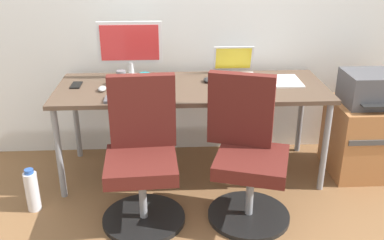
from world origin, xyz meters
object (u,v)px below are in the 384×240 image
at_px(water_bottle_on_floor, 32,191).
at_px(open_laptop, 234,69).
at_px(office_chair_right, 247,156).
at_px(printer, 370,89).
at_px(coffee_mug, 145,79).
at_px(desktop_monitor, 130,46).
at_px(side_cabinet, 362,138).
at_px(office_chair_left, 142,159).

xyz_separation_m(water_bottle_on_floor, open_laptop, (1.44, 0.68, 0.62)).
distance_m(office_chair_right, water_bottle_on_floor, 1.45).
bearing_deg(printer, office_chair_right, -152.29).
height_order(water_bottle_on_floor, coffee_mug, coffee_mug).
distance_m(desktop_monitor, coffee_mug, 0.29).
relative_size(water_bottle_on_floor, open_laptop, 1.00).
xyz_separation_m(office_chair_right, desktop_monitor, (-0.78, 0.78, 0.54)).
relative_size(side_cabinet, desktop_monitor, 1.18).
xyz_separation_m(office_chair_right, side_cabinet, (0.99, 0.52, -0.14)).
height_order(desktop_monitor, coffee_mug, desktop_monitor).
xyz_separation_m(side_cabinet, desktop_monitor, (-1.76, 0.27, 0.68)).
height_order(office_chair_left, coffee_mug, office_chair_left).
bearing_deg(water_bottle_on_floor, side_cabinet, 9.74).
relative_size(office_chair_left, printer, 2.35).
relative_size(printer, coffee_mug, 4.35).
xyz_separation_m(office_chair_left, office_chair_right, (0.67, -0.00, 0.00)).
bearing_deg(open_laptop, printer, -15.63).
height_order(side_cabinet, desktop_monitor, desktop_monitor).
distance_m(water_bottle_on_floor, desktop_monitor, 1.24).
relative_size(printer, desktop_monitor, 0.83).
xyz_separation_m(water_bottle_on_floor, desktop_monitor, (0.65, 0.68, 0.81)).
bearing_deg(open_laptop, coffee_mug, -164.73).
height_order(office_chair_right, water_bottle_on_floor, office_chair_right).
height_order(office_chair_left, side_cabinet, office_chair_left).
bearing_deg(office_chair_right, office_chair_left, 179.76).
distance_m(office_chair_left, office_chair_right, 0.67).
xyz_separation_m(printer, open_laptop, (-0.97, 0.27, 0.08)).
height_order(printer, desktop_monitor, desktop_monitor).
bearing_deg(office_chair_right, side_cabinet, 27.75).
bearing_deg(coffee_mug, office_chair_left, -90.25).
distance_m(desktop_monitor, open_laptop, 0.82).
bearing_deg(printer, coffee_mug, 177.08).
bearing_deg(side_cabinet, water_bottle_on_floor, -170.26).
xyz_separation_m(office_chair_left, printer, (1.66, 0.52, 0.26)).
distance_m(office_chair_left, water_bottle_on_floor, 0.81).
relative_size(open_laptop, coffee_mug, 3.37).
distance_m(side_cabinet, open_laptop, 1.12).
relative_size(water_bottle_on_floor, desktop_monitor, 0.65).
bearing_deg(coffee_mug, printer, -2.92).
distance_m(water_bottle_on_floor, open_laptop, 1.71).
distance_m(water_bottle_on_floor, coffee_mug, 1.09).
height_order(office_chair_left, office_chair_right, same).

